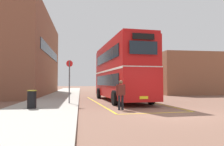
{
  "coord_description": "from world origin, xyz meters",
  "views": [
    {
      "loc": [
        -4.38,
        -9.99,
        1.52
      ],
      "look_at": [
        -1.42,
        10.47,
        2.43
      ],
      "focal_mm": 34.92,
      "sensor_mm": 36.0,
      "label": 1
    }
  ],
  "objects": [
    {
      "name": "single_deck_bus",
      "position": [
        2.29,
        22.21,
        1.64
      ],
      "size": [
        3.22,
        10.05,
        3.02
      ],
      "color": "black",
      "rests_on": "ground"
    },
    {
      "name": "bay_marking_yellow",
      "position": [
        -1.01,
        5.74,
        0.0
      ],
      "size": [
        5.24,
        12.69,
        0.01
      ],
      "color": "gold",
      "rests_on": "ground"
    },
    {
      "name": "bus_stop_sign",
      "position": [
        -5.12,
        4.87,
        1.86
      ],
      "size": [
        0.44,
        0.1,
        2.88
      ],
      "color": "#4C4C51",
      "rests_on": "sidewalk_left"
    },
    {
      "name": "litter_bin",
      "position": [
        -6.95,
        2.18,
        0.63
      ],
      "size": [
        0.5,
        0.5,
        0.97
      ],
      "color": "black",
      "rests_on": "sidewalk_left"
    },
    {
      "name": "depot_building_right",
      "position": [
        9.61,
        22.4,
        2.64
      ],
      "size": [
        8.3,
        16.93,
        5.29
      ],
      "color": "brown",
      "rests_on": "ground"
    },
    {
      "name": "ground_plane",
      "position": [
        0.0,
        14.4,
        0.0
      ],
      "size": [
        135.6,
        135.6,
        0.0
      ],
      "primitive_type": "plane",
      "color": "brown"
    },
    {
      "name": "brick_building_left",
      "position": [
        -11.29,
        17.7,
        4.76
      ],
      "size": [
        6.44,
        18.24,
        9.52
      ],
      "color": "brown",
      "rests_on": "ground"
    },
    {
      "name": "pedestrian_boarding",
      "position": [
        -2.15,
        1.98,
        0.95
      ],
      "size": [
        0.52,
        0.38,
        1.65
      ],
      "color": "black",
      "rests_on": "ground"
    },
    {
      "name": "double_decker_bus",
      "position": [
        -1.09,
        7.68,
        2.51
      ],
      "size": [
        3.48,
        10.52,
        4.75
      ],
      "color": "black",
      "rests_on": "ground"
    },
    {
      "name": "sidewalk_left",
      "position": [
        -6.5,
        16.8,
        0.07
      ],
      "size": [
        4.0,
        57.6,
        0.14
      ],
      "primitive_type": "cube",
      "color": "#A39E93",
      "rests_on": "ground"
    }
  ]
}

